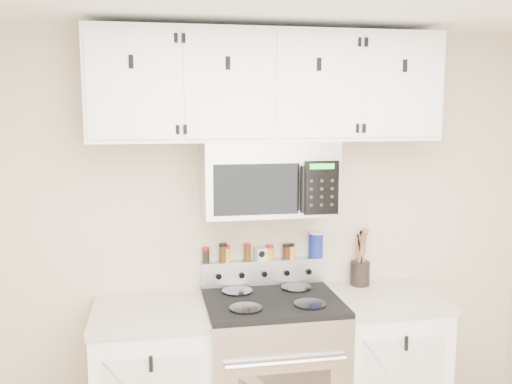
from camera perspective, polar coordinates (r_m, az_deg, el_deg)
The scene contains 15 objects.
back_wall at distance 3.53m, azimuth 0.56°, elevation -4.31°, with size 3.50×0.01×2.50m, color #BEAF8F.
range at distance 3.49m, azimuth 1.61°, elevation -17.77°, with size 0.76×0.65×1.10m.
base_cabinet_right at distance 3.72m, azimuth 12.45°, elevation -16.72°, with size 0.64×0.62×0.92m.
microwave at distance 3.29m, azimuth 1.23°, elevation 1.45°, with size 0.76×0.44×0.42m.
upper_cabinets at distance 3.29m, azimuth 1.15°, elevation 10.54°, with size 2.00×0.35×0.62m.
utensil_crock at distance 3.68m, azimuth 10.36°, elevation -7.81°, with size 0.12×0.12×0.35m.
kitchen_timer at distance 3.52m, azimuth 0.48°, elevation -6.21°, with size 0.07×0.06×0.08m, color silver.
salt_canister at distance 3.60m, azimuth 6.02°, elevation -5.25°, with size 0.09×0.09×0.16m.
spice_jar_0 at distance 3.48m, azimuth -5.03°, elevation -6.30°, with size 0.04×0.04×0.09m.
spice_jar_1 at distance 3.48m, azimuth -3.30°, elevation -6.07°, with size 0.05×0.05×0.11m.
spice_jar_2 at distance 3.49m, azimuth -2.98°, elevation -6.18°, with size 0.04×0.04×0.10m.
spice_jar_3 at distance 3.51m, azimuth -0.86°, elevation -6.04°, with size 0.04×0.04×0.10m.
spice_jar_4 at distance 3.53m, azimuth 1.41°, elevation -6.05°, with size 0.05×0.05×0.09m.
spice_jar_5 at distance 3.56m, azimuth 3.06°, elevation -5.94°, with size 0.04×0.04×0.09m.
spice_jar_6 at distance 3.56m, azimuth 3.60°, elevation -5.91°, with size 0.04×0.04×0.09m.
Camera 1 is at (-0.67, -1.64, 2.02)m, focal length 40.00 mm.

